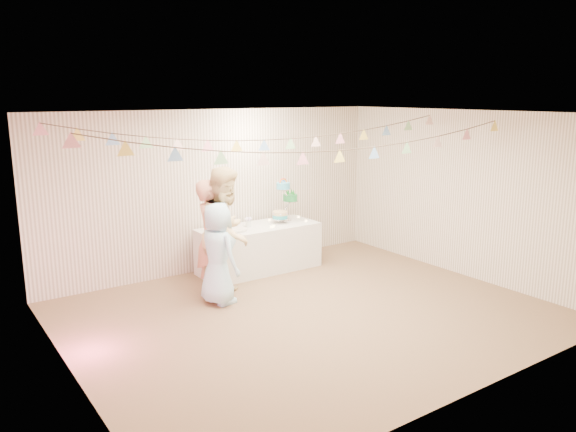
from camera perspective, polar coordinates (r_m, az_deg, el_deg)
floor at (r=7.51m, az=2.25°, el=-9.88°), size 6.00×6.00×0.00m
ceiling at (r=6.96m, az=2.44°, el=10.36°), size 6.00×6.00×0.00m
back_wall at (r=9.20m, az=-7.07°, el=2.62°), size 6.00×6.00×0.00m
front_wall at (r=5.41m, az=18.54°, el=-4.85°), size 6.00×6.00×0.00m
left_wall at (r=5.88m, az=-21.77°, el=-3.74°), size 5.00×5.00×0.00m
right_wall at (r=9.21m, az=17.43°, el=2.16°), size 5.00×5.00×0.00m
table at (r=9.18m, az=-2.97°, el=-3.27°), size 1.98×0.79×0.74m
cake_stand at (r=9.35m, az=-0.31°, el=1.57°), size 0.61×0.36×0.68m
cake_bottom at (r=9.27m, az=-0.86°, el=-0.14°), size 0.31×0.31×0.15m
cake_middle at (r=9.52m, az=0.28°, el=1.85°), size 0.27×0.27×0.22m
cake_top_tier at (r=9.24m, az=-0.51°, el=3.23°), size 0.25×0.25×0.19m
platter at (r=8.82m, az=-5.36°, el=-1.36°), size 0.36×0.36×0.02m
posy at (r=9.03m, az=-4.06°, el=-0.54°), size 0.14×0.14×0.16m
person_adult_a at (r=8.00m, az=-7.83°, el=-2.26°), size 0.64×0.73×1.68m
person_adult_b at (r=7.92m, az=-6.25°, el=-1.68°), size 1.14×1.13×1.86m
person_child at (r=7.71m, az=-7.11°, el=-3.82°), size 0.55×0.75×1.41m
bunting_back at (r=7.88m, az=-2.47°, el=8.77°), size 5.60×1.10×0.40m
bunting_front at (r=6.82m, az=3.44°, el=7.95°), size 5.60×0.90×0.36m
tealight_0 at (r=8.57m, az=-7.02°, el=-1.81°), size 0.04×0.04×0.03m
tealight_1 at (r=9.06m, az=-5.47°, el=-1.00°), size 0.04×0.04×0.03m
tealight_2 at (r=8.96m, az=-1.71°, el=-1.11°), size 0.04×0.04×0.03m
tealight_3 at (r=9.45m, az=-1.89°, el=-0.40°), size 0.04×0.04×0.03m
tealight_4 at (r=9.39m, az=1.85°, el=-0.49°), size 0.04×0.04×0.03m
tealight_5 at (r=9.69m, az=1.07°, el=-0.07°), size 0.04×0.04×0.03m
tealight_6 at (r=9.01m, az=-1.48°, el=-1.03°), size 0.04×0.04×0.03m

